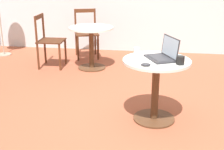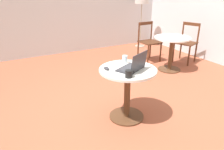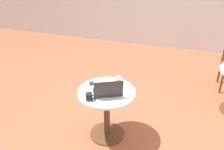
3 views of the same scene
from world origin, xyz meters
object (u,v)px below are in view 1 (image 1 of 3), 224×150
Objects in this scene: cafe_table_near at (156,77)px; laptop at (163,55)px; chair_mid_back at (49,41)px; cafe_table_mid at (91,39)px; mouse at (146,65)px; chair_mid_right at (86,33)px; mug at (180,60)px; drinking_glass at (137,52)px.

laptop is (0.04, -0.06, 0.25)m from cafe_table_near.
chair_mid_back is 2.11× the size of laptop.
cafe_table_mid is 0.75m from chair_mid_back.
chair_mid_right is at bearing 24.60° from mouse.
cafe_table_mid is at bearing 35.04° from mug.
chair_mid_back is (1.76, 1.86, -0.06)m from cafe_table_near.
laptop is at bearing -100.99° from drinking_glass.
mug reaches higher than cafe_table_near.
mouse is at bearing -153.76° from cafe_table_mid.
mouse is at bearing 156.82° from cafe_table_near.
mug is at bearing -132.26° from chair_mid_back.
mouse is at bearing -139.04° from chair_mid_back.
mouse is at bearing -155.40° from chair_mid_right.
chair_mid_right is 7.42× the size of mug.
drinking_glass is at bearing 67.85° from cafe_table_near.
laptop reaches higher than cafe_table_near.
mouse reaches higher than cafe_table_mid.
mug is (0.11, -0.35, 0.03)m from mouse.
cafe_table_near is at bearing -151.31° from chair_mid_right.
cafe_table_near is at bearing -133.53° from chair_mid_back.
mug reaches higher than cafe_table_mid.
drinking_glass is (-1.70, -0.89, 0.25)m from cafe_table_mid.
laptop reaches higher than mug.
drinking_glass reaches higher than cafe_table_near.
chair_mid_right reaches higher than cafe_table_mid.
mug is (-1.93, -1.35, 0.25)m from cafe_table_mid.
cafe_table_near is 7.42× the size of mouse.
cafe_table_near is 1.72× the size of laptop.
cafe_table_mid is 0.82× the size of chair_mid_right.
laptop is 0.34m from mouse.
chair_mid_back is 2.68m from mouse.
cafe_table_near is 0.37m from mug.
chair_mid_right reaches higher than mug.
drinking_glass is at bearing 18.79° from mouse.
cafe_table_near is 6.06× the size of mug.
cafe_table_mid is 2.13m from laptop.
drinking_glass reaches higher than cafe_table_mid.
chair_mid_back reaches higher than drinking_glass.
chair_mid_right is at bearing 28.69° from cafe_table_near.
cafe_table_near and cafe_table_mid have the same top height.
cafe_table_near is at bearing -23.18° from mouse.
chair_mid_back reaches higher than cafe_table_near.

